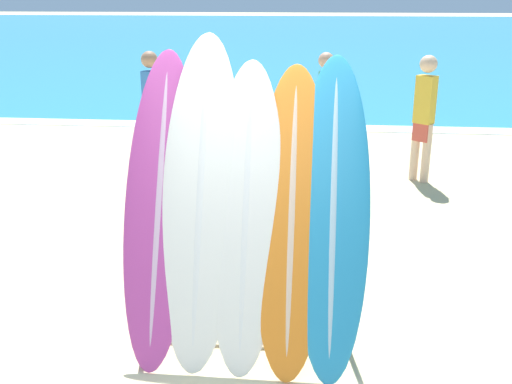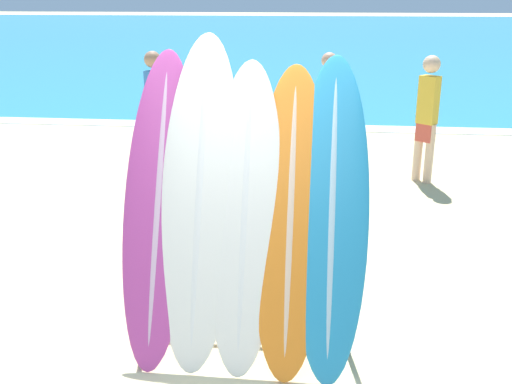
{
  "view_description": "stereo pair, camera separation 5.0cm",
  "coord_description": "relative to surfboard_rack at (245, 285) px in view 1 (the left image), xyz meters",
  "views": [
    {
      "loc": [
        0.49,
        -3.38,
        2.56
      ],
      "look_at": [
        0.02,
        1.37,
        0.96
      ],
      "focal_mm": 42.0,
      "sensor_mm": 36.0,
      "label": 1
    },
    {
      "loc": [
        0.54,
        -3.38,
        2.56
      ],
      "look_at": [
        0.02,
        1.37,
        0.96
      ],
      "focal_mm": 42.0,
      "sensor_mm": 36.0,
      "label": 2
    }
  ],
  "objects": [
    {
      "name": "surfboard_slot_4",
      "position": [
        0.62,
        0.04,
        0.57
      ],
      "size": [
        0.52,
        1.11,
        2.14
      ],
      "color": "teal",
      "rests_on": "ground_plane"
    },
    {
      "name": "ocean_water",
      "position": [
        -0.02,
        37.06,
        -0.5
      ],
      "size": [
        120.0,
        60.0,
        0.01
      ],
      "color": "teal",
      "rests_on": "ground_plane"
    },
    {
      "name": "surfboard_rack",
      "position": [
        0.0,
        0.0,
        0.0
      ],
      "size": [
        1.59,
        0.04,
        0.94
      ],
      "color": "#28282D",
      "rests_on": "ground_plane"
    },
    {
      "name": "person_near_water",
      "position": [
        1.98,
        4.4,
        0.46
      ],
      "size": [
        0.3,
        0.29,
        1.76
      ],
      "rotation": [
        0.0,
        0.0,
        2.43
      ],
      "color": "beige",
      "rests_on": "ground_plane"
    },
    {
      "name": "surfboard_slot_2",
      "position": [
        0.0,
        0.03,
        0.55
      ],
      "size": [
        0.53,
        1.03,
        2.1
      ],
      "color": "silver",
      "rests_on": "ground_plane"
    },
    {
      "name": "person_far_right",
      "position": [
        0.62,
        2.72,
        0.41
      ],
      "size": [
        0.26,
        0.29,
        1.67
      ],
      "rotation": [
        0.0,
        0.0,
        4.15
      ],
      "color": "#A87A5B",
      "rests_on": "ground_plane"
    },
    {
      "name": "surfboard_slot_1",
      "position": [
        -0.33,
        0.06,
        0.64
      ],
      "size": [
        0.58,
        1.09,
        2.29
      ],
      "color": "silver",
      "rests_on": "ground_plane"
    },
    {
      "name": "person_mid_beach",
      "position": [
        -1.88,
        4.48,
        0.47
      ],
      "size": [
        0.24,
        0.29,
        1.77
      ],
      "rotation": [
        0.0,
        0.0,
        1.3
      ],
      "color": "#A87A5B",
      "rests_on": "ground_plane"
    },
    {
      "name": "surfboard_slot_3",
      "position": [
        0.33,
        0.03,
        0.54
      ],
      "size": [
        0.54,
        1.07,
        2.07
      ],
      "color": "orange",
      "rests_on": "ground_plane"
    },
    {
      "name": "person_far_left",
      "position": [
        0.62,
        4.99,
        0.44
      ],
      "size": [
        0.23,
        0.29,
        1.73
      ],
      "rotation": [
        0.0,
        0.0,
        4.48
      ],
      "color": "tan",
      "rests_on": "ground_plane"
    },
    {
      "name": "surfboard_slot_0",
      "position": [
        -0.63,
        0.05,
        0.58
      ],
      "size": [
        0.52,
        1.07,
        2.17
      ],
      "color": "#B23D8E",
      "rests_on": "ground_plane"
    }
  ]
}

